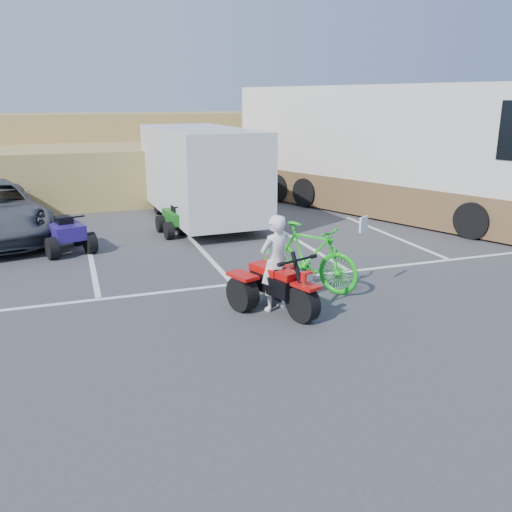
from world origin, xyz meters
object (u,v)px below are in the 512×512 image
object	(u,v)px
quad_atv_blue	(67,251)
quad_atv_green	(179,234)
rider	(275,263)
rv_motorhome	(384,159)
red_trike_atv	(280,311)
cargo_trailer	(201,172)
green_dirt_bike	(309,256)

from	to	relation	value
quad_atv_blue	quad_atv_green	xyz separation A→B (m)	(3.05, 0.89, 0.00)
rider	rv_motorhome	size ratio (longest dim) A/B	0.15
red_trike_atv	quad_atv_green	distance (m)	6.42
rv_motorhome	quad_atv_blue	size ratio (longest dim) A/B	7.54
cargo_trailer	quad_atv_green	xyz separation A→B (m)	(-1.03, -1.50, -1.55)
red_trike_atv	green_dirt_bike	xyz separation A→B (m)	(1.01, 1.02, 0.67)
red_trike_atv	green_dirt_bike	bearing A→B (deg)	24.78
green_dirt_bike	red_trike_atv	bearing A→B (deg)	-169.33
red_trike_atv	rv_motorhome	xyz separation A→B (m)	(6.66, 7.41, 1.77)
cargo_trailer	quad_atv_blue	size ratio (longest dim) A/B	4.08
quad_atv_blue	quad_atv_green	bearing A→B (deg)	0.87
quad_atv_blue	rider	bearing A→B (deg)	-71.82
red_trike_atv	rider	xyz separation A→B (m)	(-0.05, 0.14, 0.88)
rv_motorhome	quad_atv_green	distance (m)	7.50
rider	cargo_trailer	distance (m)	7.79
rv_motorhome	quad_atv_green	bearing A→B (deg)	165.15
cargo_trailer	rv_motorhome	world-z (taller)	rv_motorhome
rider	quad_atv_green	xyz separation A→B (m)	(-0.51, 6.25, -0.88)
red_trike_atv	quad_atv_blue	distance (m)	6.58
green_dirt_bike	rv_motorhome	world-z (taller)	rv_motorhome
red_trike_atv	quad_atv_green	xyz separation A→B (m)	(-0.56, 6.39, 0.00)
rider	red_trike_atv	bearing A→B (deg)	90.00
green_dirt_bike	quad_atv_blue	world-z (taller)	green_dirt_bike
rider	rv_motorhome	bearing A→B (deg)	-153.10
quad_atv_green	green_dirt_bike	bearing A→B (deg)	-78.45
red_trike_atv	cargo_trailer	size ratio (longest dim) A/B	0.27
rider	quad_atv_blue	xyz separation A→B (m)	(-3.56, 5.36, -0.88)
rider	green_dirt_bike	distance (m)	1.39
quad_atv_blue	green_dirt_bike	bearing A→B (deg)	-59.55
rv_motorhome	quad_atv_blue	bearing A→B (deg)	167.63
red_trike_atv	quad_atv_blue	bearing A→B (deg)	102.86
quad_atv_blue	cargo_trailer	bearing A→B (deg)	14.95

